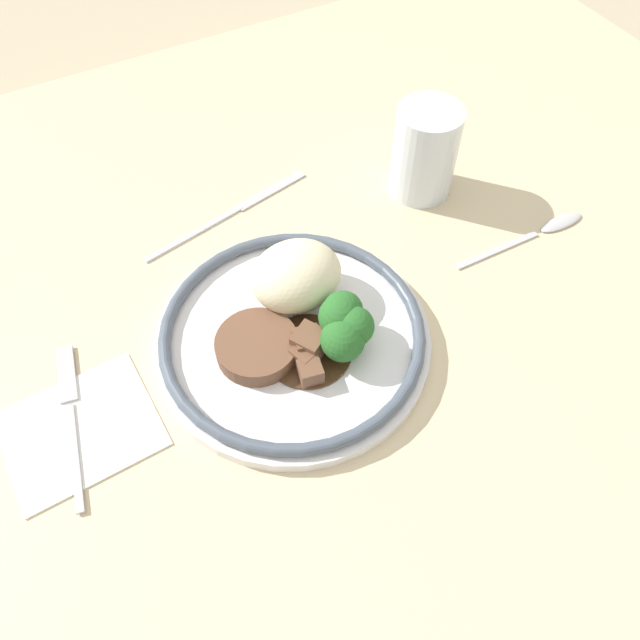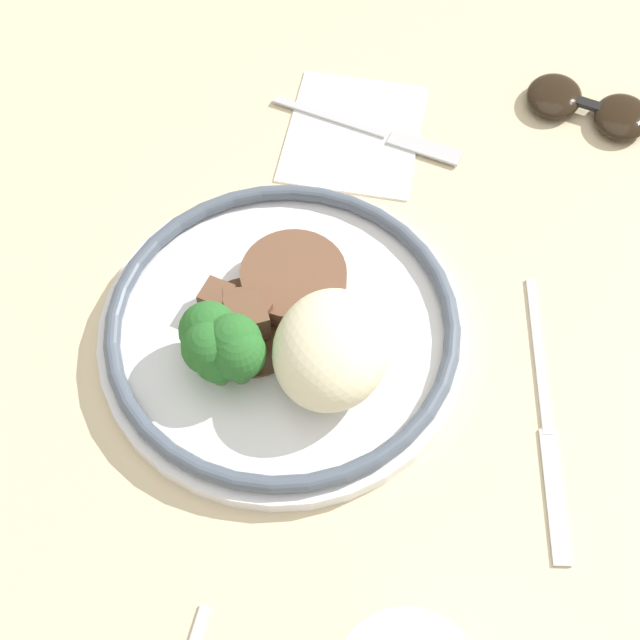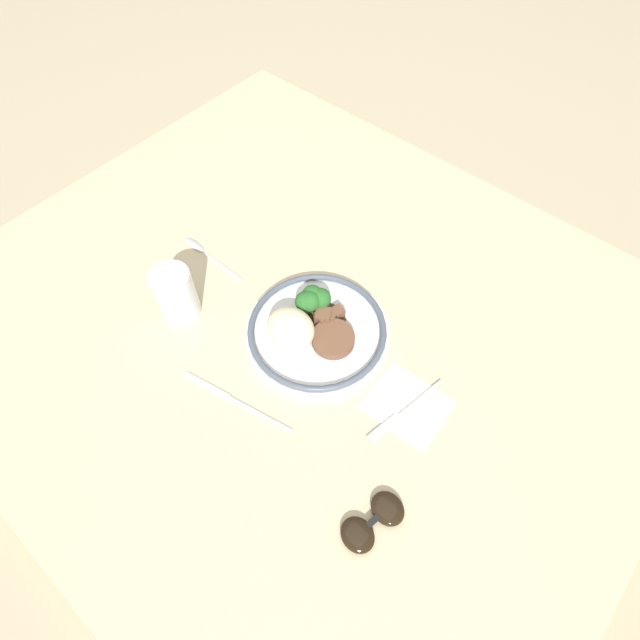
{
  "view_description": "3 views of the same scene",
  "coord_description": "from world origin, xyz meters",
  "px_view_note": "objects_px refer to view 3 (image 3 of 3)",
  "views": [
    {
      "loc": [
        -0.19,
        -0.3,
        0.55
      ],
      "look_at": [
        -0.02,
        0.01,
        0.06
      ],
      "focal_mm": 35.0,
      "sensor_mm": 36.0,
      "label": 1
    },
    {
      "loc": [
        0.27,
        0.11,
        0.6
      ],
      "look_at": [
        -0.06,
        0.04,
        0.06
      ],
      "focal_mm": 50.0,
      "sensor_mm": 36.0,
      "label": 2
    },
    {
      "loc": [
        -0.37,
        0.38,
        0.83
      ],
      "look_at": [
        -0.05,
        0.0,
        0.08
      ],
      "focal_mm": 28.0,
      "sensor_mm": 36.0,
      "label": 3
    }
  ],
  "objects_px": {
    "plate": "(313,327)",
    "sunglasses": "(373,521)",
    "knife": "(233,400)",
    "spoon": "(201,250)",
    "juice_glass": "(176,295)",
    "fork": "(400,416)"
  },
  "relations": [
    {
      "from": "plate",
      "to": "juice_glass",
      "type": "height_order",
      "value": "juice_glass"
    },
    {
      "from": "spoon",
      "to": "juice_glass",
      "type": "bearing_deg",
      "value": 125.02
    },
    {
      "from": "plate",
      "to": "sunglasses",
      "type": "relative_size",
      "value": 2.32
    },
    {
      "from": "juice_glass",
      "to": "fork",
      "type": "distance_m",
      "value": 0.46
    },
    {
      "from": "plate",
      "to": "fork",
      "type": "relative_size",
      "value": 1.57
    },
    {
      "from": "juice_glass",
      "to": "sunglasses",
      "type": "relative_size",
      "value": 0.92
    },
    {
      "from": "fork",
      "to": "knife",
      "type": "relative_size",
      "value": 0.78
    },
    {
      "from": "fork",
      "to": "sunglasses",
      "type": "relative_size",
      "value": 1.47
    },
    {
      "from": "sunglasses",
      "to": "juice_glass",
      "type": "bearing_deg",
      "value": 3.24
    },
    {
      "from": "fork",
      "to": "knife",
      "type": "distance_m",
      "value": 0.28
    },
    {
      "from": "fork",
      "to": "sunglasses",
      "type": "xyz_separation_m",
      "value": [
        -0.07,
        0.16,
        0.01
      ]
    },
    {
      "from": "plate",
      "to": "sunglasses",
      "type": "height_order",
      "value": "plate"
    },
    {
      "from": "sunglasses",
      "to": "fork",
      "type": "bearing_deg",
      "value": -56.5
    },
    {
      "from": "plate",
      "to": "knife",
      "type": "distance_m",
      "value": 0.19
    },
    {
      "from": "plate",
      "to": "juice_glass",
      "type": "xyz_separation_m",
      "value": [
        0.23,
        0.12,
        0.03
      ]
    },
    {
      "from": "juice_glass",
      "to": "knife",
      "type": "relative_size",
      "value": 0.49
    },
    {
      "from": "spoon",
      "to": "sunglasses",
      "type": "relative_size",
      "value": 1.49
    },
    {
      "from": "knife",
      "to": "spoon",
      "type": "height_order",
      "value": "spoon"
    },
    {
      "from": "knife",
      "to": "spoon",
      "type": "distance_m",
      "value": 0.35
    },
    {
      "from": "juice_glass",
      "to": "fork",
      "type": "xyz_separation_m",
      "value": [
        -0.44,
        -0.09,
        -0.04
      ]
    },
    {
      "from": "juice_glass",
      "to": "knife",
      "type": "distance_m",
      "value": 0.22
    },
    {
      "from": "knife",
      "to": "fork",
      "type": "bearing_deg",
      "value": -157.11
    }
  ]
}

